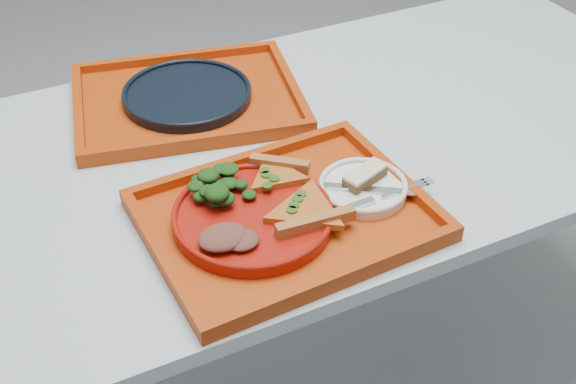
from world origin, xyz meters
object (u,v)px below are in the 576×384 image
object	(u,v)px
navy_plate	(187,95)
tray_main	(286,219)
tray_far	(188,101)
dinner_plate	(253,218)
dessert_bar	(365,176)

from	to	relation	value
navy_plate	tray_main	bearing A→B (deg)	-87.18
tray_main	tray_far	size ratio (longest dim) A/B	1.00
tray_far	navy_plate	size ratio (longest dim) A/B	1.73
tray_main	navy_plate	xyz separation A→B (m)	(-0.02, 0.42, 0.01)
dinner_plate	tray_main	bearing A→B (deg)	-10.30
tray_main	tray_far	xyz separation A→B (m)	(-0.02, 0.42, 0.00)
tray_main	dinner_plate	distance (m)	0.06
tray_main	dessert_bar	distance (m)	0.16
tray_main	tray_far	bearing A→B (deg)	90.27
dessert_bar	tray_far	bearing A→B (deg)	94.04
dessert_bar	tray_main	bearing A→B (deg)	164.74
tray_main	dessert_bar	xyz separation A→B (m)	(0.15, 0.01, 0.03)
dinner_plate	tray_far	bearing A→B (deg)	85.22
tray_main	dinner_plate	size ratio (longest dim) A/B	1.73
tray_main	tray_far	world-z (taller)	same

